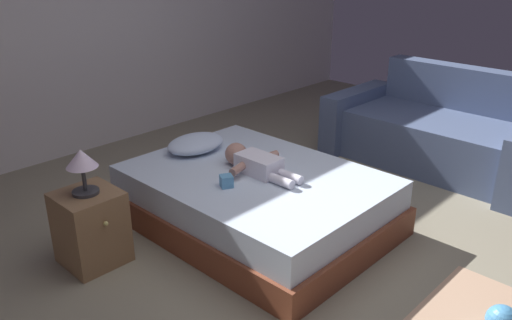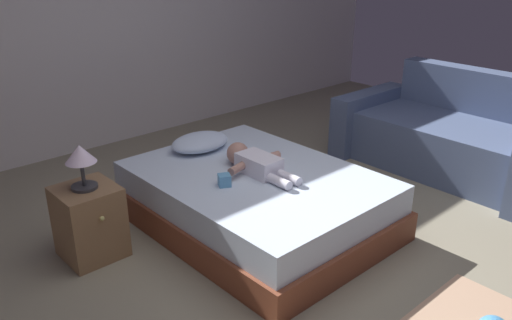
% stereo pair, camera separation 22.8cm
% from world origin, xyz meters
% --- Properties ---
extents(ground_plane, '(8.00, 8.00, 0.00)m').
position_xyz_m(ground_plane, '(0.00, 0.00, 0.00)').
color(ground_plane, gray).
extents(wall_behind_bed, '(8.00, 0.12, 2.65)m').
position_xyz_m(wall_behind_bed, '(0.00, 3.00, 1.32)').
color(wall_behind_bed, silver).
rests_on(wall_behind_bed, ground_plane).
extents(bed, '(1.33, 1.80, 0.41)m').
position_xyz_m(bed, '(0.02, 0.69, 0.20)').
color(bed, brown).
rests_on(bed, ground_plane).
extents(pillow, '(0.48, 0.34, 0.12)m').
position_xyz_m(pillow, '(0.01, 1.32, 0.47)').
color(pillow, silver).
rests_on(pillow, bed).
extents(baby, '(0.47, 0.65, 0.16)m').
position_xyz_m(baby, '(0.04, 0.72, 0.47)').
color(baby, silver).
rests_on(baby, bed).
extents(toothbrush, '(0.03, 0.13, 0.02)m').
position_xyz_m(toothbrush, '(0.31, 0.79, 0.42)').
color(toothbrush, '#3994E7').
rests_on(toothbrush, bed).
extents(couch, '(1.06, 1.88, 0.85)m').
position_xyz_m(couch, '(2.04, 0.27, 0.29)').
color(couch, '#4D5C80').
rests_on(couch, ground_plane).
extents(nightstand, '(0.36, 0.39, 0.48)m').
position_xyz_m(nightstand, '(-1.03, 1.12, 0.24)').
color(nightstand, '#856242').
rests_on(nightstand, ground_plane).
extents(lamp, '(0.19, 0.19, 0.29)m').
position_xyz_m(lamp, '(-1.03, 1.12, 0.69)').
color(lamp, '#333338').
rests_on(lamp, nightstand).
extents(toy_block, '(0.11, 0.11, 0.08)m').
position_xyz_m(toy_block, '(-0.27, 0.68, 0.45)').
color(toy_block, '#5699CD').
rests_on(toy_block, bed).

